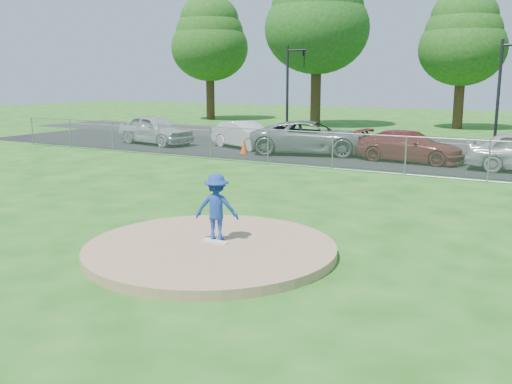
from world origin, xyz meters
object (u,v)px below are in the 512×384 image
(tree_far_left, at_px, (210,38))
(parked_car_silver, at_px, (156,129))
(tree_center, at_px, (463,38))
(parked_car_white, at_px, (246,135))
(parked_car_darkred, at_px, (410,146))
(parked_car_gray, at_px, (311,137))
(traffic_signal_left, at_px, (291,83))
(traffic_cone, at_px, (244,146))
(pitcher, at_px, (217,207))
(tree_left, at_px, (317,15))

(tree_far_left, relative_size, parked_car_silver, 2.22)
(tree_center, relative_size, parked_car_white, 2.30)
(tree_center, xyz_separation_m, parked_car_darkred, (1.24, -18.37, -5.77))
(parked_car_white, bearing_deg, parked_car_gray, -74.12)
(traffic_signal_left, distance_m, traffic_cone, 8.21)
(traffic_signal_left, xyz_separation_m, traffic_cone, (1.12, -7.57, -2.98))
(tree_center, bearing_deg, parked_car_white, -113.33)
(pitcher, relative_size, parked_car_white, 0.34)
(tree_center, distance_m, traffic_cone, 21.54)
(parked_car_gray, xyz_separation_m, parked_car_darkred, (4.93, -0.29, -0.12))
(parked_car_silver, xyz_separation_m, parked_car_gray, (9.33, 0.43, -0.01))
(tree_center, distance_m, traffic_signal_left, 14.63)
(parked_car_white, height_order, parked_car_gray, parked_car_gray)
(traffic_signal_left, xyz_separation_m, parked_car_white, (0.13, -5.71, -2.65))
(tree_far_left, bearing_deg, parked_car_white, -51.35)
(pitcher, distance_m, parked_car_gray, 16.23)
(traffic_signal_left, bearing_deg, tree_center, 57.10)
(pitcher, distance_m, traffic_cone, 15.99)
(parked_car_gray, bearing_deg, tree_left, 6.73)
(tree_far_left, height_order, tree_center, tree_far_left)
(tree_far_left, xyz_separation_m, traffic_signal_left, (13.24, -11.00, -3.70))
(parked_car_silver, distance_m, parked_car_darkred, 14.27)
(parked_car_silver, bearing_deg, pitcher, -126.45)
(tree_center, xyz_separation_m, pitcher, (0.94, -33.64, -5.53))
(traffic_cone, height_order, parked_car_gray, parked_car_gray)
(tree_center, height_order, parked_car_silver, tree_center)
(parked_car_silver, relative_size, parked_car_white, 1.13)
(traffic_signal_left, height_order, parked_car_white, traffic_signal_left)
(parked_car_silver, height_order, parked_car_gray, parked_car_silver)
(pitcher, relative_size, parked_car_darkred, 0.31)
(tree_left, bearing_deg, traffic_signal_left, -76.04)
(pitcher, height_order, parked_car_gray, pitcher)
(tree_center, height_order, traffic_signal_left, tree_center)
(traffic_cone, relative_size, parked_car_white, 0.17)
(tree_far_left, height_order, traffic_signal_left, tree_far_left)
(tree_left, height_order, parked_car_gray, tree_left)
(tree_left, distance_m, pitcher, 33.34)
(tree_left, height_order, traffic_cone, tree_left)
(parked_car_white, bearing_deg, pitcher, -130.35)
(tree_center, bearing_deg, parked_car_gray, -101.56)
(parked_car_white, xyz_separation_m, parked_car_darkred, (8.87, -0.67, -0.02))
(traffic_signal_left, height_order, parked_car_darkred, traffic_signal_left)
(traffic_signal_left, xyz_separation_m, pitcher, (8.70, -21.64, -2.42))
(tree_far_left, height_order, parked_car_silver, tree_far_left)
(traffic_signal_left, distance_m, parked_car_darkred, 11.35)
(parked_car_white, bearing_deg, traffic_signal_left, 22.63)
(parked_car_white, relative_size, parked_car_darkred, 0.90)
(tree_left, xyz_separation_m, parked_car_silver, (-3.03, -15.52, -7.41))
(parked_car_darkred, bearing_deg, parked_car_white, 90.49)
(parked_car_silver, relative_size, parked_car_gray, 0.83)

